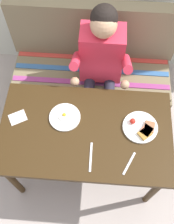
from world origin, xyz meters
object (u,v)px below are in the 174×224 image
object	(u,v)px
couch	(92,75)
table	(85,135)
person	(101,62)
plate_eggs	(65,117)
napkin	(18,118)
plate_breakfast	(142,128)
knife	(91,157)
fork	(129,163)

from	to	relation	value
couch	table	bearing A→B (deg)	-90.00
person	plate_eggs	bearing A→B (deg)	-114.75
table	napkin	world-z (taller)	napkin
person	plate_breakfast	distance (m)	0.63
napkin	couch	bearing A→B (deg)	55.39
napkin	plate_breakfast	bearing A→B (deg)	-1.39
table	plate_eggs	bearing A→B (deg)	149.96
plate_eggs	knife	xyz separation A→B (m)	(0.20, -0.28, -0.01)
table	plate_eggs	xyz separation A→B (m)	(-0.15, 0.09, 0.09)
plate_eggs	napkin	bearing A→B (deg)	-175.58
table	fork	bearing A→B (deg)	-35.37
couch	fork	distance (m)	1.10
couch	person	world-z (taller)	person
table	napkin	size ratio (longest dim) A/B	10.26
plate_eggs	plate_breakfast	bearing A→B (deg)	-4.97
couch	plate_breakfast	world-z (taller)	couch
knife	fork	bearing A→B (deg)	-6.28
napkin	knife	world-z (taller)	napkin
plate_breakfast	fork	xyz separation A→B (m)	(-0.08, -0.26, -0.01)
table	napkin	xyz separation A→B (m)	(-0.48, 0.06, 0.09)
napkin	fork	size ratio (longest dim) A/B	0.69
plate_eggs	couch	bearing A→B (deg)	77.28
person	plate_eggs	distance (m)	0.55
table	person	distance (m)	0.60
couch	napkin	world-z (taller)	couch
plate_breakfast	fork	world-z (taller)	plate_breakfast
fork	person	bearing A→B (deg)	131.79
napkin	knife	xyz separation A→B (m)	(0.53, -0.25, -0.00)
couch	plate_breakfast	xyz separation A→B (m)	(0.38, -0.72, 0.41)
couch	person	size ratio (longest dim) A/B	1.19
person	fork	world-z (taller)	person
fork	plate_breakfast	bearing A→B (deg)	98.11
table	fork	distance (m)	0.38
plate_breakfast	fork	distance (m)	0.27
plate_breakfast	napkin	xyz separation A→B (m)	(-0.87, 0.02, -0.01)
napkin	knife	size ratio (longest dim) A/B	0.59
plate_breakfast	plate_eggs	bearing A→B (deg)	175.03
plate_breakfast	napkin	distance (m)	0.87
fork	knife	bearing A→B (deg)	-159.56
plate_eggs	person	bearing A→B (deg)	65.25
table	knife	size ratio (longest dim) A/B	6.00
knife	person	bearing A→B (deg)	87.46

